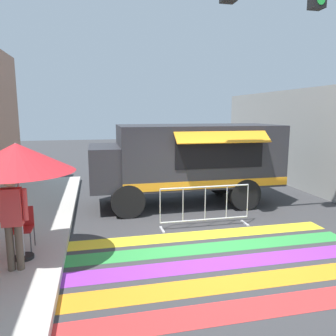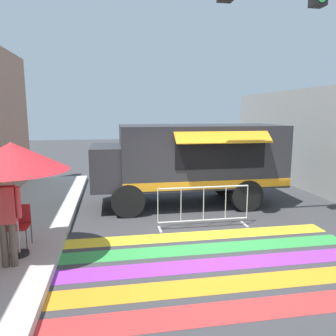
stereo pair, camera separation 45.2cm
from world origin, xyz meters
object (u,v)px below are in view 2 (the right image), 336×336
at_px(traffic_signal_pole, 320,30).
at_px(folding_chair, 18,222).
at_px(patio_umbrella, 12,157).
at_px(food_truck, 186,157).
at_px(vendor_person, 6,213).
at_px(barricade_front, 204,207).

distance_m(traffic_signal_pole, folding_chair, 7.92).
relative_size(patio_umbrella, folding_chair, 2.58).
bearing_deg(folding_chair, food_truck, 13.54).
bearing_deg(vendor_person, patio_umbrella, 72.18).
bearing_deg(patio_umbrella, food_truck, 40.48).
xyz_separation_m(traffic_signal_pole, patio_umbrella, (-6.64, -0.77, -2.68)).
xyz_separation_m(patio_umbrella, folding_chair, (-0.11, 0.50, -1.43)).
height_order(traffic_signal_pole, barricade_front, traffic_signal_pole).
bearing_deg(traffic_signal_pole, folding_chair, -177.66).
distance_m(patio_umbrella, vendor_person, 1.05).
xyz_separation_m(patio_umbrella, barricade_front, (4.12, 1.36, -1.57)).
height_order(food_truck, folding_chair, food_truck).
bearing_deg(patio_umbrella, vendor_person, -95.48).
distance_m(vendor_person, barricade_front, 4.58).
xyz_separation_m(food_truck, barricade_front, (-0.04, -2.19, -0.99)).
bearing_deg(traffic_signal_pole, vendor_person, -169.60).
distance_m(food_truck, barricade_front, 2.40).
distance_m(traffic_signal_pole, barricade_front, 4.98).
height_order(traffic_signal_pole, vendor_person, traffic_signal_pole).
distance_m(folding_chair, barricade_front, 4.32).
bearing_deg(barricade_front, traffic_signal_pole, -13.07).
distance_m(patio_umbrella, barricade_front, 4.61).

